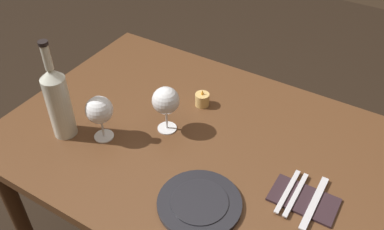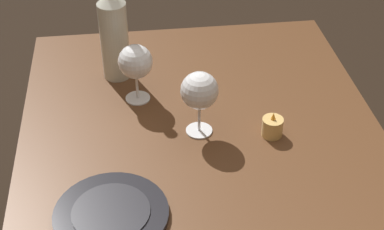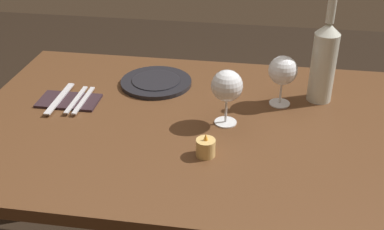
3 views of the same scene
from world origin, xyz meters
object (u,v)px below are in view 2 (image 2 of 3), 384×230
Objects in this scene: wine_glass_right at (135,62)px; wine_bottle at (114,33)px; wine_glass_left at (199,91)px; votive_candle at (272,127)px; dinner_plate at (111,214)px.

wine_bottle reaches higher than wine_glass_right.
wine_bottle is at bearing -145.34° from wine_glass_left.
votive_candle is 0.28× the size of dinner_plate.
dinner_plate is at bearing -40.42° from wine_glass_left.
votive_candle is at bearing 49.34° from wine_bottle.
wine_glass_left is 0.48× the size of wine_bottle.
wine_bottle reaches higher than votive_candle.
wine_glass_right is 0.14m from wine_bottle.
dinner_plate is (0.42, -0.08, -0.11)m from wine_glass_right.
wine_glass_right is at bearing -121.36° from votive_candle.
wine_bottle is 1.46× the size of dinner_plate.
votive_candle is (0.19, 0.32, -0.09)m from wine_glass_right.
votive_candle is 0.46m from dinner_plate.
dinner_plate is at bearing -60.63° from votive_candle.
wine_bottle is 0.50m from votive_candle.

